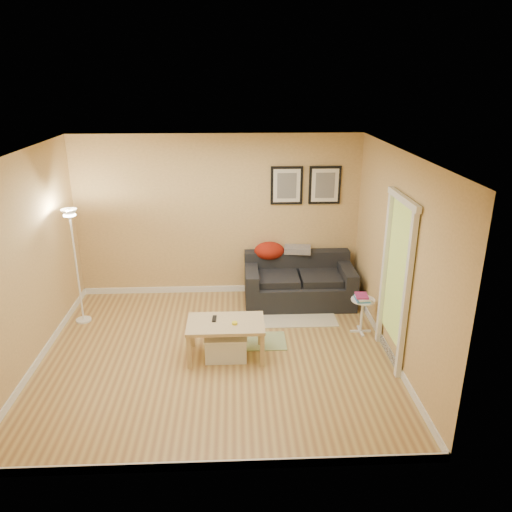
# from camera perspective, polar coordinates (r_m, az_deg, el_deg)

# --- Properties ---
(floor) EXTENTS (4.50, 4.50, 0.00)m
(floor) POSITION_cam_1_polar(r_m,az_deg,el_deg) (6.58, -4.54, -11.29)
(floor) COLOR tan
(floor) RESTS_ON ground
(ceiling) EXTENTS (4.50, 4.50, 0.00)m
(ceiling) POSITION_cam_1_polar(r_m,az_deg,el_deg) (5.67, -5.28, 11.69)
(ceiling) COLOR white
(ceiling) RESTS_ON wall_back
(wall_back) EXTENTS (4.50, 0.00, 4.50)m
(wall_back) POSITION_cam_1_polar(r_m,az_deg,el_deg) (7.90, -4.37, 4.54)
(wall_back) COLOR #DCB371
(wall_back) RESTS_ON ground
(wall_front) EXTENTS (4.50, 0.00, 4.50)m
(wall_front) POSITION_cam_1_polar(r_m,az_deg,el_deg) (4.20, -5.85, -10.47)
(wall_front) COLOR #DCB371
(wall_front) RESTS_ON ground
(wall_left) EXTENTS (0.00, 4.00, 4.00)m
(wall_left) POSITION_cam_1_polar(r_m,az_deg,el_deg) (6.50, -25.10, -0.92)
(wall_left) COLOR #DCB371
(wall_left) RESTS_ON ground
(wall_right) EXTENTS (0.00, 4.00, 4.00)m
(wall_right) POSITION_cam_1_polar(r_m,az_deg,el_deg) (6.32, 15.94, -0.31)
(wall_right) COLOR #DCB371
(wall_right) RESTS_ON ground
(baseboard_back) EXTENTS (4.50, 0.02, 0.10)m
(baseboard_back) POSITION_cam_1_polar(r_m,az_deg,el_deg) (8.32, -4.15, -3.79)
(baseboard_back) COLOR white
(baseboard_back) RESTS_ON ground
(baseboard_front) EXTENTS (4.50, 0.02, 0.10)m
(baseboard_front) POSITION_cam_1_polar(r_m,az_deg,el_deg) (4.96, -5.29, -22.90)
(baseboard_front) COLOR white
(baseboard_front) RESTS_ON ground
(baseboard_left) EXTENTS (0.02, 4.00, 0.10)m
(baseboard_left) POSITION_cam_1_polar(r_m,az_deg,el_deg) (7.01, -23.50, -10.49)
(baseboard_left) COLOR white
(baseboard_left) RESTS_ON ground
(baseboard_right) EXTENTS (0.02, 4.00, 0.10)m
(baseboard_right) POSITION_cam_1_polar(r_m,az_deg,el_deg) (6.84, 14.85, -10.15)
(baseboard_right) COLOR white
(baseboard_right) RESTS_ON ground
(sofa) EXTENTS (1.70, 0.90, 0.75)m
(sofa) POSITION_cam_1_polar(r_m,az_deg,el_deg) (7.83, 4.99, -2.82)
(sofa) COLOR black
(sofa) RESTS_ON ground
(red_throw) EXTENTS (0.48, 0.36, 0.28)m
(red_throw) POSITION_cam_1_polar(r_m,az_deg,el_deg) (7.93, 1.55, 0.61)
(red_throw) COLOR maroon
(red_throw) RESTS_ON sofa
(plaid_throw) EXTENTS (0.45, 0.32, 0.10)m
(plaid_throw) POSITION_cam_1_polar(r_m,az_deg,el_deg) (7.98, 4.81, 0.76)
(plaid_throw) COLOR tan
(plaid_throw) RESTS_ON sofa
(framed_print_left) EXTENTS (0.50, 0.04, 0.60)m
(framed_print_left) POSITION_cam_1_polar(r_m,az_deg,el_deg) (7.80, 3.56, 8.12)
(framed_print_left) COLOR black
(framed_print_left) RESTS_ON wall_back
(framed_print_right) EXTENTS (0.50, 0.04, 0.60)m
(framed_print_right) POSITION_cam_1_polar(r_m,az_deg,el_deg) (7.88, 7.94, 8.10)
(framed_print_right) COLOR black
(framed_print_right) RESTS_ON wall_back
(area_rug) EXTENTS (1.25, 0.85, 0.01)m
(area_rug) POSITION_cam_1_polar(r_m,az_deg,el_deg) (7.58, 4.28, -6.70)
(area_rug) COLOR beige
(area_rug) RESTS_ON ground
(green_runner) EXTENTS (0.70, 0.50, 0.01)m
(green_runner) POSITION_cam_1_polar(r_m,az_deg,el_deg) (6.85, 0.48, -9.79)
(green_runner) COLOR #668C4C
(green_runner) RESTS_ON ground
(coffee_table) EXTENTS (1.05, 0.73, 0.49)m
(coffee_table) POSITION_cam_1_polar(r_m,az_deg,el_deg) (6.43, -3.48, -9.57)
(coffee_table) COLOR tan
(coffee_table) RESTS_ON ground
(remote_control) EXTENTS (0.06, 0.16, 0.02)m
(remote_control) POSITION_cam_1_polar(r_m,az_deg,el_deg) (6.39, -4.83, -7.21)
(remote_control) COLOR black
(remote_control) RESTS_ON coffee_table
(tape_roll) EXTENTS (0.07, 0.07, 0.03)m
(tape_roll) POSITION_cam_1_polar(r_m,az_deg,el_deg) (6.25, -2.48, -7.75)
(tape_roll) COLOR yellow
(tape_roll) RESTS_ON coffee_table
(storage_bin) EXTENTS (0.54, 0.39, 0.33)m
(storage_bin) POSITION_cam_1_polar(r_m,az_deg,el_deg) (6.44, -3.49, -10.28)
(storage_bin) COLOR white
(storage_bin) RESTS_ON ground
(side_table) EXTENTS (0.33, 0.33, 0.51)m
(side_table) POSITION_cam_1_polar(r_m,az_deg,el_deg) (7.13, 12.10, -6.75)
(side_table) COLOR white
(side_table) RESTS_ON ground
(book_stack) EXTENTS (0.26, 0.29, 0.08)m
(book_stack) POSITION_cam_1_polar(r_m,az_deg,el_deg) (6.98, 12.15, -4.67)
(book_stack) COLOR teal
(book_stack) RESTS_ON side_table
(floor_lamp) EXTENTS (0.22, 0.22, 1.71)m
(floor_lamp) POSITION_cam_1_polar(r_m,az_deg,el_deg) (7.49, -19.95, -1.53)
(floor_lamp) COLOR white
(floor_lamp) RESTS_ON ground
(doorway) EXTENTS (0.12, 1.01, 2.13)m
(doorway) POSITION_cam_1_polar(r_m,az_deg,el_deg) (6.27, 15.68, -3.15)
(doorway) COLOR white
(doorway) RESTS_ON ground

